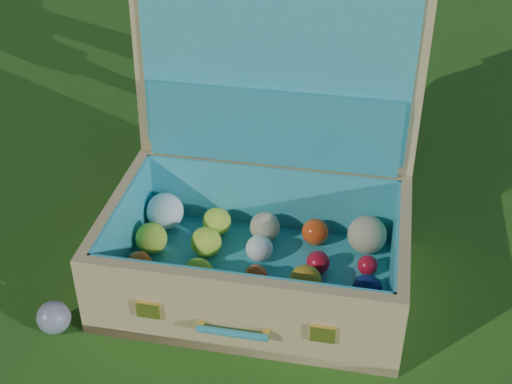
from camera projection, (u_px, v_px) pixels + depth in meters
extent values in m
plane|color=#215114|center=(303.00, 294.00, 1.59)|extent=(60.00, 60.00, 0.00)
sphere|color=#3B659A|center=(54.00, 317.00, 1.48)|extent=(0.07, 0.07, 0.07)
cube|color=tan|center=(255.00, 280.00, 1.62)|extent=(0.72, 0.54, 0.02)
cube|color=tan|center=(236.00, 316.00, 1.40)|extent=(0.65, 0.14, 0.20)
cube|color=tan|center=(271.00, 198.00, 1.73)|extent=(0.65, 0.14, 0.20)
cube|color=tan|center=(120.00, 234.00, 1.62)|extent=(0.09, 0.39, 0.20)
cube|color=tan|center=(400.00, 268.00, 1.52)|extent=(0.09, 0.39, 0.20)
cube|color=teal|center=(255.00, 275.00, 1.61)|extent=(0.66, 0.49, 0.01)
cube|color=teal|center=(237.00, 306.00, 1.41)|extent=(0.60, 0.11, 0.17)
cube|color=teal|center=(270.00, 198.00, 1.71)|extent=(0.60, 0.11, 0.17)
cube|color=teal|center=(125.00, 231.00, 1.61)|extent=(0.07, 0.38, 0.17)
cube|color=teal|center=(393.00, 263.00, 1.51)|extent=(0.07, 0.38, 0.17)
cube|color=tan|center=(276.00, 73.00, 1.59)|extent=(0.65, 0.17, 0.44)
cube|color=teal|center=(275.00, 77.00, 1.57)|extent=(0.60, 0.13, 0.39)
cube|color=teal|center=(273.00, 128.00, 1.63)|extent=(0.58, 0.13, 0.18)
cube|color=#F2C659|center=(148.00, 310.00, 1.41)|extent=(0.05, 0.02, 0.04)
cube|color=#F2C659|center=(323.00, 334.00, 1.36)|extent=(0.05, 0.02, 0.04)
cylinder|color=teal|center=(232.00, 333.00, 1.38)|extent=(0.14, 0.04, 0.02)
cube|color=#F2C659|center=(201.00, 325.00, 1.40)|extent=(0.02, 0.02, 0.01)
cube|color=#F2C659|center=(266.00, 335.00, 1.38)|extent=(0.02, 0.02, 0.01)
sphere|color=#0F144B|center=(134.00, 286.00, 1.51)|extent=(0.08, 0.08, 0.08)
sphere|color=white|center=(188.00, 293.00, 1.49)|extent=(0.08, 0.08, 0.08)
sphere|color=#CBE337|center=(243.00, 306.00, 1.46)|extent=(0.08, 0.08, 0.08)
sphere|color=orange|center=(297.00, 308.00, 1.45)|extent=(0.09, 0.09, 0.09)
sphere|color=#CBE337|center=(357.00, 321.00, 1.44)|extent=(0.07, 0.07, 0.07)
sphere|color=#F74914|center=(139.00, 264.00, 1.59)|extent=(0.06, 0.06, 0.06)
sphere|color=#CBE337|center=(198.00, 273.00, 1.56)|extent=(0.07, 0.07, 0.07)
sphere|color=#F74914|center=(256.00, 276.00, 1.56)|extent=(0.05, 0.05, 0.05)
sphere|color=orange|center=(305.00, 281.00, 1.53)|extent=(0.07, 0.07, 0.07)
sphere|color=#0F144B|center=(367.00, 289.00, 1.52)|extent=(0.06, 0.06, 0.06)
sphere|color=#CBE337|center=(151.00, 238.00, 1.65)|extent=(0.07, 0.07, 0.07)
sphere|color=#CBE337|center=(206.00, 242.00, 1.64)|extent=(0.07, 0.07, 0.07)
sphere|color=white|center=(259.00, 248.00, 1.63)|extent=(0.06, 0.06, 0.06)
sphere|color=red|center=(318.00, 263.00, 1.60)|extent=(0.05, 0.05, 0.05)
sphere|color=red|center=(367.00, 265.00, 1.60)|extent=(0.05, 0.05, 0.05)
sphere|color=white|center=(165.00, 211.00, 1.73)|extent=(0.09, 0.09, 0.09)
sphere|color=#CBE337|center=(217.00, 222.00, 1.71)|extent=(0.07, 0.07, 0.07)
sphere|color=beige|center=(265.00, 227.00, 1.69)|extent=(0.07, 0.07, 0.07)
sphere|color=#F74914|center=(315.00, 232.00, 1.68)|extent=(0.06, 0.06, 0.06)
sphere|color=beige|center=(367.00, 235.00, 1.65)|extent=(0.09, 0.09, 0.09)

